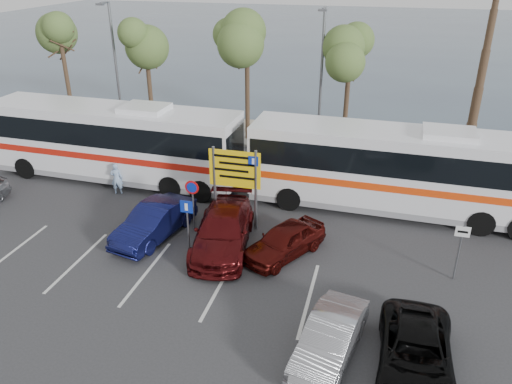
% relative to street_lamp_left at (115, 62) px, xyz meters
% --- Properties ---
extents(ground, '(120.00, 120.00, 0.00)m').
position_rel_street_lamp_left_xyz_m(ground, '(10.00, -13.52, -4.60)').
color(ground, '#313133').
rests_on(ground, ground).
extents(kerb_strip, '(44.00, 2.40, 0.15)m').
position_rel_street_lamp_left_xyz_m(kerb_strip, '(10.00, 0.48, -4.52)').
color(kerb_strip, gray).
rests_on(kerb_strip, ground).
extents(seawall, '(48.00, 0.80, 0.60)m').
position_rel_street_lamp_left_xyz_m(seawall, '(10.00, 2.48, -4.30)').
color(seawall, gray).
rests_on(seawall, ground).
extents(sea, '(140.00, 140.00, 0.00)m').
position_rel_street_lamp_left_xyz_m(sea, '(10.00, 46.48, -4.59)').
color(sea, '#3B4A5E').
rests_on(sea, ground).
extents(tree_far_left, '(3.20, 3.20, 7.60)m').
position_rel_street_lamp_left_xyz_m(tree_far_left, '(-4.00, 0.48, 1.73)').
color(tree_far_left, '#382619').
rests_on(tree_far_left, kerb_strip).
extents(tree_left, '(3.20, 3.20, 7.20)m').
position_rel_street_lamp_left_xyz_m(tree_left, '(2.00, 0.48, 1.41)').
color(tree_left, '#382619').
rests_on(tree_left, kerb_strip).
extents(tree_mid, '(3.20, 3.20, 8.00)m').
position_rel_street_lamp_left_xyz_m(tree_mid, '(8.50, 0.48, 2.06)').
color(tree_mid, '#382619').
rests_on(tree_mid, kerb_strip).
extents(tree_right, '(3.20, 3.20, 7.40)m').
position_rel_street_lamp_left_xyz_m(tree_right, '(14.50, 0.48, 1.57)').
color(tree_right, '#382619').
rests_on(tree_right, kerb_strip).
extents(street_lamp_left, '(0.45, 1.15, 8.01)m').
position_rel_street_lamp_left_xyz_m(street_lamp_left, '(0.00, 0.00, 0.00)').
color(street_lamp_left, slate).
rests_on(street_lamp_left, kerb_strip).
extents(street_lamp_right, '(0.45, 1.15, 8.01)m').
position_rel_street_lamp_left_xyz_m(street_lamp_right, '(13.00, 0.00, 0.00)').
color(street_lamp_right, slate).
rests_on(street_lamp_right, kerb_strip).
extents(direction_sign, '(2.20, 0.12, 3.60)m').
position_rel_street_lamp_left_xyz_m(direction_sign, '(11.00, -10.32, -2.17)').
color(direction_sign, slate).
rests_on(direction_sign, ground).
extents(sign_no_stop, '(0.60, 0.08, 2.35)m').
position_rel_street_lamp_left_xyz_m(sign_no_stop, '(9.40, -11.13, -3.02)').
color(sign_no_stop, slate).
rests_on(sign_no_stop, ground).
extents(sign_parking, '(0.50, 0.07, 2.25)m').
position_rel_street_lamp_left_xyz_m(sign_parking, '(9.80, -12.73, -3.13)').
color(sign_parking, slate).
rests_on(sign_parking, ground).
extents(sign_taxi, '(0.50, 0.07, 2.20)m').
position_rel_street_lamp_left_xyz_m(sign_taxi, '(19.80, -12.03, -3.18)').
color(sign_taxi, slate).
rests_on(sign_taxi, ground).
extents(lane_markings, '(12.02, 4.20, 0.01)m').
position_rel_street_lamp_left_xyz_m(lane_markings, '(8.86, -14.52, -4.60)').
color(lane_markings, silver).
rests_on(lane_markings, ground).
extents(coach_bus_left, '(13.23, 3.21, 4.10)m').
position_rel_street_lamp_left_xyz_m(coach_bus_left, '(3.50, -7.02, -2.70)').
color(coach_bus_left, white).
rests_on(coach_bus_left, ground).
extents(coach_bus_right, '(13.10, 3.11, 4.06)m').
position_rel_street_lamp_left_xyz_m(coach_bus_right, '(17.50, -7.02, -2.71)').
color(coach_bus_right, white).
rests_on(coach_bus_right, ground).
extents(car_blue, '(2.34, 4.52, 1.42)m').
position_rel_street_lamp_left_xyz_m(car_blue, '(8.00, -12.02, -3.89)').
color(car_blue, '#0D103F').
rests_on(car_blue, ground).
extents(car_maroon, '(2.89, 5.46, 1.51)m').
position_rel_street_lamp_left_xyz_m(car_maroon, '(11.00, -12.03, -3.84)').
color(car_maroon, '#4A0C0D').
rests_on(car_maroon, ground).
extents(car_red, '(3.20, 4.02, 1.28)m').
position_rel_street_lamp_left_xyz_m(car_red, '(13.50, -12.02, -3.96)').
color(car_red, '#400B09').
rests_on(car_red, ground).
extents(suv_black, '(2.08, 4.46, 1.23)m').
position_rel_street_lamp_left_xyz_m(suv_black, '(18.30, -17.02, -3.98)').
color(suv_black, black).
rests_on(suv_black, ground).
extents(car_silver_b, '(2.07, 4.06, 1.28)m').
position_rel_street_lamp_left_xyz_m(car_silver_b, '(15.90, -17.02, -3.96)').
color(car_silver_b, gray).
rests_on(car_silver_b, ground).
extents(pedestrian_near, '(0.66, 0.52, 1.59)m').
position_rel_street_lamp_left_xyz_m(pedestrian_near, '(4.41, -8.64, -3.80)').
color(pedestrian_near, '#8FACD1').
rests_on(pedestrian_near, ground).
extents(pedestrian_far, '(0.82, 0.95, 1.70)m').
position_rel_street_lamp_left_xyz_m(pedestrian_far, '(10.00, -7.02, -3.75)').
color(pedestrian_far, '#313749').
rests_on(pedestrian_far, ground).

